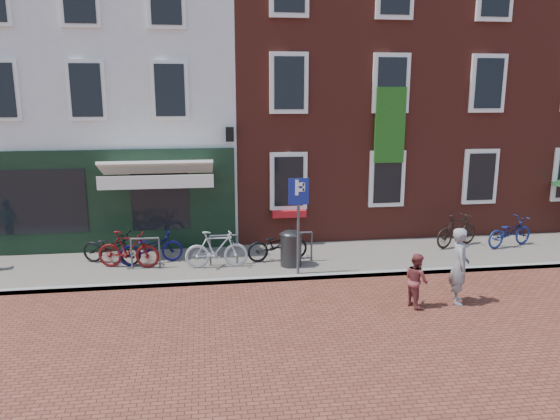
{
  "coord_description": "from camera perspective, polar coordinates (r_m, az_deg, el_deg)",
  "views": [
    {
      "loc": [
        -1.96,
        -12.35,
        4.58
      ],
      "look_at": [
        0.01,
        1.28,
        1.52
      ],
      "focal_mm": 34.4,
      "sensor_mm": 36.0,
      "label": 1
    }
  ],
  "objects": [
    {
      "name": "sidewalk",
      "position": [
        14.87,
        3.68,
        -5.22
      ],
      "size": [
        24.0,
        3.0,
        0.1
      ],
      "primitive_type": "cube",
      "color": "slate",
      "rests_on": "ground"
    },
    {
      "name": "bicycle_3",
      "position": [
        13.97,
        -6.77,
        -4.17
      ],
      "size": [
        1.62,
        0.47,
        0.97
      ],
      "primitive_type": "imported",
      "rotation": [
        0.0,
        0.0,
        1.56
      ],
      "color": "#A8A9AB",
      "rests_on": "sidewalk"
    },
    {
      "name": "bicycle_5",
      "position": [
        16.57,
        18.3,
        -2.06
      ],
      "size": [
        1.67,
        1.04,
        0.97
      ],
      "primitive_type": "imported",
      "rotation": [
        0.0,
        0.0,
        1.96
      ],
      "color": "black",
      "rests_on": "sidewalk"
    },
    {
      "name": "bicycle_2",
      "position": [
        14.61,
        -13.53,
        -3.88
      ],
      "size": [
        1.76,
        0.98,
        0.88
      ],
      "primitive_type": "imported",
      "rotation": [
        0.0,
        0.0,
        1.83
      ],
      "color": "#100A4D",
      "rests_on": "sidewalk"
    },
    {
      "name": "building_brick_mid",
      "position": [
        19.76,
        3.45,
        13.73
      ],
      "size": [
        6.0,
        8.0,
        10.0
      ],
      "primitive_type": "cube",
      "color": "maroon",
      "rests_on": "ground"
    },
    {
      "name": "woman",
      "position": [
        12.41,
        18.55,
        -5.64
      ],
      "size": [
        0.59,
        0.72,
        1.7
      ],
      "primitive_type": "imported",
      "rotation": [
        0.0,
        0.0,
        1.23
      ],
      "color": "gray",
      "rests_on": "ground"
    },
    {
      "name": "building_stucco",
      "position": [
        19.59,
        -17.52,
        11.74
      ],
      "size": [
        8.0,
        8.0,
        9.0
      ],
      "primitive_type": "cube",
      "color": "silver",
      "rests_on": "ground"
    },
    {
      "name": "parking_sign",
      "position": [
        13.1,
        1.98,
        0.11
      ],
      "size": [
        0.5,
        0.08,
        2.43
      ],
      "color": "#4C4C4F",
      "rests_on": "sidewalk"
    },
    {
      "name": "bicycle_6",
      "position": [
        17.12,
        23.21,
        -2.15
      ],
      "size": [
        1.77,
        1.07,
        0.88
      ],
      "primitive_type": "imported",
      "rotation": [
        0.0,
        0.0,
        1.88
      ],
      "color": "navy",
      "rests_on": "sidewalk"
    },
    {
      "name": "ground",
      "position": [
        13.32,
        0.77,
        -7.58
      ],
      "size": [
        80.0,
        80.0,
        0.0
      ],
      "primitive_type": "plane",
      "color": "brown"
    },
    {
      "name": "litter_bin",
      "position": [
        14.01,
        1.18,
        -3.87
      ],
      "size": [
        0.55,
        0.55,
        1.01
      ],
      "color": "#2E2E30",
      "rests_on": "sidewalk"
    },
    {
      "name": "bicycle_4",
      "position": [
        14.46,
        -0.26,
        -3.69
      ],
      "size": [
        1.74,
        0.83,
        0.88
      ],
      "primitive_type": "imported",
      "rotation": [
        0.0,
        0.0,
        1.72
      ],
      "color": "black",
      "rests_on": "sidewalk"
    },
    {
      "name": "building_brick_right",
      "position": [
        21.77,
        19.53,
        12.95
      ],
      "size": [
        6.0,
        8.0,
        10.0
      ],
      "primitive_type": "cube",
      "color": "maroon",
      "rests_on": "ground"
    },
    {
      "name": "boy",
      "position": [
        12.02,
        14.3,
        -7.24
      ],
      "size": [
        0.56,
        0.66,
        1.19
      ],
      "primitive_type": "imported",
      "rotation": [
        0.0,
        0.0,
        1.78
      ],
      "color": "brown",
      "rests_on": "ground"
    },
    {
      "name": "bicycle_0",
      "position": [
        14.86,
        -17.53,
        -3.84
      ],
      "size": [
        1.77,
        1.18,
        0.88
      ],
      "primitive_type": "imported",
      "rotation": [
        0.0,
        0.0,
        1.18
      ],
      "color": "black",
      "rests_on": "sidewalk"
    },
    {
      "name": "bicycle_1",
      "position": [
        14.4,
        -15.83,
        -4.06
      ],
      "size": [
        1.68,
        0.8,
        0.97
      ],
      "primitive_type": "imported",
      "rotation": [
        0.0,
        0.0,
        1.35
      ],
      "color": "#530B0C",
      "rests_on": "sidewalk"
    }
  ]
}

